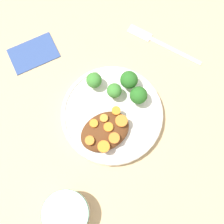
# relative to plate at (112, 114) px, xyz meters

# --- Properties ---
(ground_plane) EXTENTS (4.00, 4.00, 0.00)m
(ground_plane) POSITION_rel_plate_xyz_m (0.00, 0.00, -0.01)
(ground_plane) COLOR tan
(plate) EXTENTS (0.24, 0.24, 0.03)m
(plate) POSITION_rel_plate_xyz_m (0.00, 0.00, 0.00)
(plate) COLOR white
(plate) RESTS_ON ground_plane
(dip_bowl) EXTENTS (0.10, 0.10, 0.06)m
(dip_bowl) POSITION_rel_plate_xyz_m (-0.19, -0.14, 0.02)
(dip_bowl) COLOR white
(dip_bowl) RESTS_ON ground_plane
(stew_mound) EXTENTS (0.12, 0.08, 0.03)m
(stew_mound) POSITION_rel_plate_xyz_m (-0.04, -0.03, 0.02)
(stew_mound) COLOR #5B3319
(stew_mound) RESTS_ON plate
(broccoli_floret_0) EXTENTS (0.04, 0.04, 0.05)m
(broccoli_floret_0) POSITION_rel_plate_xyz_m (0.07, -0.00, 0.04)
(broccoli_floret_0) COLOR #7FA85B
(broccoli_floret_0) RESTS_ON plate
(broccoli_floret_1) EXTENTS (0.03, 0.03, 0.05)m
(broccoli_floret_1) POSITION_rel_plate_xyz_m (0.03, 0.04, 0.03)
(broccoli_floret_1) COLOR #759E51
(broccoli_floret_1) RESTS_ON plate
(broccoli_floret_2) EXTENTS (0.04, 0.04, 0.05)m
(broccoli_floret_2) POSITION_rel_plate_xyz_m (-0.00, 0.08, 0.03)
(broccoli_floret_2) COLOR #7FA85B
(broccoli_floret_2) RESTS_ON plate
(broccoli_floret_3) EXTENTS (0.04, 0.04, 0.05)m
(broccoli_floret_3) POSITION_rel_plate_xyz_m (0.07, 0.04, 0.04)
(broccoli_floret_3) COLOR #7FA85B
(broccoli_floret_3) RESTS_ON plate
(carrot_slice_0) EXTENTS (0.02, 0.02, 0.01)m
(carrot_slice_0) POSITION_rel_plate_xyz_m (-0.03, -0.03, 0.04)
(carrot_slice_0) COLOR orange
(carrot_slice_0) RESTS_ON stew_mound
(carrot_slice_1) EXTENTS (0.02, 0.02, 0.01)m
(carrot_slice_1) POSITION_rel_plate_xyz_m (-0.03, -0.01, 0.04)
(carrot_slice_1) COLOR orange
(carrot_slice_1) RESTS_ON stew_mound
(carrot_slice_2) EXTENTS (0.02, 0.02, 0.01)m
(carrot_slice_2) POSITION_rel_plate_xyz_m (-0.05, -0.01, 0.04)
(carrot_slice_2) COLOR orange
(carrot_slice_2) RESTS_ON stew_mound
(carrot_slice_3) EXTENTS (0.03, 0.03, 0.00)m
(carrot_slice_3) POSITION_rel_plate_xyz_m (-0.06, -0.06, 0.04)
(carrot_slice_3) COLOR orange
(carrot_slice_3) RESTS_ON stew_mound
(carrot_slice_4) EXTENTS (0.02, 0.02, 0.01)m
(carrot_slice_4) POSITION_rel_plate_xyz_m (0.01, -0.01, 0.04)
(carrot_slice_4) COLOR orange
(carrot_slice_4) RESTS_ON stew_mound
(carrot_slice_5) EXTENTS (0.02, 0.02, 0.01)m
(carrot_slice_5) POSITION_rel_plate_xyz_m (-0.08, -0.04, 0.04)
(carrot_slice_5) COLOR orange
(carrot_slice_5) RESTS_ON stew_mound
(carrot_slice_6) EXTENTS (0.02, 0.02, 0.01)m
(carrot_slice_6) POSITION_rel_plate_xyz_m (-0.03, -0.06, 0.04)
(carrot_slice_6) COLOR orange
(carrot_slice_6) RESTS_ON stew_mound
(carrot_slice_7) EXTENTS (0.03, 0.03, 0.01)m
(carrot_slice_7) POSITION_rel_plate_xyz_m (0.01, -0.03, 0.04)
(carrot_slice_7) COLOR orange
(carrot_slice_7) RESTS_ON stew_mound
(fork) EXTENTS (0.12, 0.19, 0.01)m
(fork) POSITION_rel_plate_xyz_m (0.20, 0.11, -0.01)
(fork) COLOR silver
(fork) RESTS_ON ground_plane
(napkin) EXTENTS (0.12, 0.08, 0.01)m
(napkin) POSITION_rel_plate_xyz_m (-0.09, 0.24, -0.01)
(napkin) COLOR #334C8C
(napkin) RESTS_ON ground_plane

